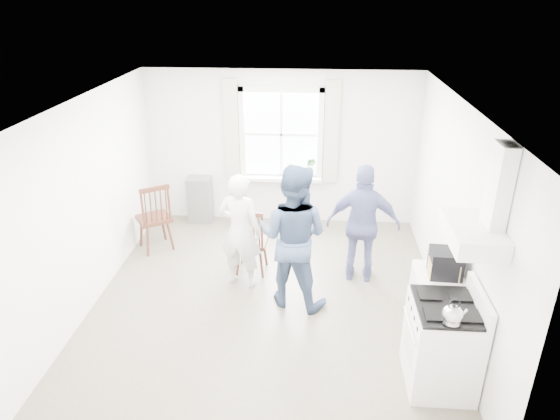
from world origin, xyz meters
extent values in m
cube|color=#756C5A|center=(0.00, 0.00, -0.01)|extent=(4.62, 5.12, 0.02)
cube|color=silver|center=(0.00, 2.52, 1.30)|extent=(4.62, 0.04, 2.64)
cube|color=silver|center=(0.00, -2.52, 1.30)|extent=(4.62, 0.04, 2.64)
cube|color=silver|center=(-2.27, 0.00, 1.30)|extent=(0.04, 5.12, 2.64)
cube|color=silver|center=(2.27, 0.00, 1.30)|extent=(0.04, 5.12, 2.64)
cube|color=white|center=(0.00, 0.00, 2.61)|extent=(4.62, 5.12, 0.02)
cube|color=white|center=(0.00, 2.48, 1.55)|extent=(1.20, 0.02, 1.40)
cube|color=white|center=(0.00, 2.46, 2.29)|extent=(1.38, 0.09, 0.09)
cube|color=white|center=(0.00, 2.46, 0.81)|extent=(1.38, 0.09, 0.09)
cube|color=white|center=(-0.65, 2.46, 1.55)|extent=(0.09, 0.09, 1.58)
cube|color=white|center=(0.65, 2.46, 1.55)|extent=(0.09, 0.09, 1.58)
cube|color=white|center=(0.00, 2.38, 0.82)|extent=(1.38, 0.24, 0.06)
cube|color=beige|center=(-0.82, 2.44, 1.60)|extent=(0.24, 0.05, 1.70)
cube|color=beige|center=(0.82, 2.44, 1.60)|extent=(0.24, 0.05, 1.70)
cube|color=white|center=(2.02, -1.35, 1.74)|extent=(0.45, 0.76, 0.18)
cube|color=white|center=(2.17, -1.35, 2.21)|extent=(0.14, 0.30, 0.76)
cube|color=gray|center=(-1.40, 2.33, 0.40)|extent=(0.40, 0.30, 0.80)
cube|color=white|center=(1.91, -1.35, 0.46)|extent=(0.65, 0.76, 0.92)
cube|color=black|center=(1.91, -1.35, 0.94)|extent=(0.61, 0.72, 0.03)
cube|color=white|center=(2.20, -1.35, 1.02)|extent=(0.06, 0.76, 0.20)
cylinder|color=silver|center=(1.56, -1.35, 0.70)|extent=(0.02, 0.61, 0.02)
sphere|color=silver|center=(1.87, -1.64, 1.05)|extent=(0.19, 0.19, 0.19)
cylinder|color=silver|center=(1.87, -1.64, 0.99)|extent=(0.17, 0.17, 0.04)
torus|color=black|center=(1.87, -1.64, 1.16)|extent=(0.12, 0.05, 0.12)
cube|color=white|center=(1.98, -0.65, 0.45)|extent=(0.50, 0.55, 0.90)
cube|color=black|center=(2.01, -0.71, 0.98)|extent=(0.36, 0.32, 0.16)
cube|color=black|center=(2.01, -0.71, 1.13)|extent=(0.36, 0.32, 0.14)
cube|color=tan|center=(1.99, -0.74, 1.00)|extent=(0.32, 0.24, 0.20)
cube|color=#432015|center=(-1.89, 1.29, 0.51)|extent=(0.64, 0.64, 0.06)
cube|color=#432015|center=(-1.77, 1.13, 0.81)|extent=(0.41, 0.31, 0.61)
cylinder|color=#432015|center=(-1.89, 1.29, 0.24)|extent=(0.04, 0.04, 0.48)
cube|color=#432015|center=(-0.30, 0.72, 0.47)|extent=(0.46, 0.44, 0.05)
cube|color=#432015|center=(-0.31, 0.54, 0.74)|extent=(0.42, 0.09, 0.56)
cylinder|color=#432015|center=(-0.30, 0.72, 0.22)|extent=(0.04, 0.04, 0.44)
imported|color=silver|center=(-0.40, 0.37, 0.81)|extent=(0.71, 0.71, 1.62)
imported|color=#405377|center=(0.32, 0.00, 0.95)|extent=(1.15, 1.15, 1.89)
imported|color=navy|center=(1.24, 0.63, 0.85)|extent=(1.08, 1.08, 1.69)
imported|color=#2E6837|center=(0.49, 2.36, 1.03)|extent=(0.23, 0.23, 0.35)
camera|label=1|loc=(0.57, -5.50, 3.80)|focal=32.00mm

